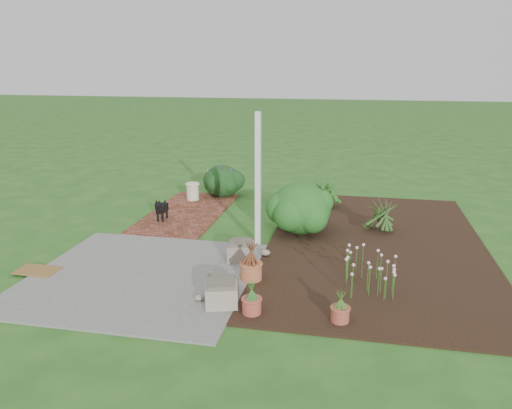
% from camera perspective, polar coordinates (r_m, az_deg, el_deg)
% --- Properties ---
extents(ground, '(80.00, 80.00, 0.00)m').
position_cam_1_polar(ground, '(9.49, -1.68, -4.65)').
color(ground, '#25591C').
rests_on(ground, ground).
extents(concrete_patio, '(3.50, 3.50, 0.04)m').
position_cam_1_polar(concrete_patio, '(8.33, -12.98, -7.94)').
color(concrete_patio, slate).
rests_on(concrete_patio, ground).
extents(brick_path, '(1.60, 3.50, 0.04)m').
position_cam_1_polar(brick_path, '(11.54, -7.92, -0.93)').
color(brick_path, '#5B2F1C').
rests_on(brick_path, ground).
extents(garden_bed, '(4.00, 7.00, 0.03)m').
position_cam_1_polar(garden_bed, '(9.74, 13.54, -4.47)').
color(garden_bed, black).
rests_on(garden_bed, ground).
extents(veranda_post, '(0.10, 0.10, 2.50)m').
position_cam_1_polar(veranda_post, '(9.16, 0.24, 2.77)').
color(veranda_post, white).
rests_on(veranda_post, ground).
extents(stone_trough_near, '(0.55, 0.55, 0.30)m').
position_cam_1_polar(stone_trough_near, '(7.15, -3.98, -10.22)').
color(stone_trough_near, gray).
rests_on(stone_trough_near, concrete_patio).
extents(stone_trough_mid, '(0.47, 0.47, 0.27)m').
position_cam_1_polar(stone_trough_mid, '(7.29, -3.75, -9.74)').
color(stone_trough_mid, '#716155').
rests_on(stone_trough_mid, concrete_patio).
extents(stone_trough_far, '(0.48, 0.48, 0.29)m').
position_cam_1_polar(stone_trough_far, '(8.66, -1.73, -5.40)').
color(stone_trough_far, '#706455').
rests_on(stone_trough_far, concrete_patio).
extents(coir_doormat, '(0.68, 0.45, 0.02)m').
position_cam_1_polar(coir_doormat, '(8.99, -23.71, -6.91)').
color(coir_doormat, olive).
rests_on(coir_doormat, concrete_patio).
extents(black_dog, '(0.17, 0.54, 0.46)m').
position_cam_1_polar(black_dog, '(10.92, -10.77, -0.40)').
color(black_dog, black).
rests_on(black_dog, brick_path).
extents(cream_ceramic_urn, '(0.39, 0.39, 0.41)m').
position_cam_1_polar(cream_ceramic_urn, '(12.49, -7.24, 1.46)').
color(cream_ceramic_urn, beige).
rests_on(cream_ceramic_urn, brick_path).
extents(evergreen_shrub, '(1.38, 1.38, 1.03)m').
position_cam_1_polar(evergreen_shrub, '(10.04, 5.11, -0.26)').
color(evergreen_shrub, '#133B0E').
rests_on(evergreen_shrub, garden_bed).
extents(agapanthus_clump_back, '(1.16, 1.16, 0.81)m').
position_cam_1_polar(agapanthus_clump_back, '(10.36, 14.11, -0.81)').
color(agapanthus_clump_back, '#113615').
rests_on(agapanthus_clump_back, garden_bed).
extents(agapanthus_clump_front, '(1.02, 1.02, 0.84)m').
position_cam_1_polar(agapanthus_clump_front, '(11.87, 8.01, 1.70)').
color(agapanthus_clump_front, '#0F3710').
rests_on(agapanthus_clump_front, garden_bed).
extents(pink_flower_patch, '(1.01, 1.01, 0.57)m').
position_cam_1_polar(pink_flower_patch, '(7.72, 12.78, -7.48)').
color(pink_flower_patch, '#113D0F').
rests_on(pink_flower_patch, garden_bed).
extents(terracotta_pot_bronze, '(0.43, 0.43, 0.27)m').
position_cam_1_polar(terracotta_pot_bronze, '(7.93, -0.56, -7.61)').
color(terracotta_pot_bronze, '#B5653D').
rests_on(terracotta_pot_bronze, garden_bed).
extents(terracotta_pot_small_left, '(0.30, 0.30, 0.20)m').
position_cam_1_polar(terracotta_pot_small_left, '(6.83, 9.58, -12.25)').
color(terracotta_pot_small_left, '#A84A38').
rests_on(terracotta_pot_small_left, garden_bed).
extents(terracotta_pot_small_right, '(0.32, 0.32, 0.22)m').
position_cam_1_polar(terracotta_pot_small_right, '(6.93, -0.50, -11.47)').
color(terracotta_pot_small_right, '#AC483A').
rests_on(terracotta_pot_small_right, garden_bed).
extents(purple_flowering_bush, '(0.98, 0.98, 0.83)m').
position_cam_1_polar(purple_flowering_bush, '(12.86, -3.87, 2.76)').
color(purple_flowering_bush, black).
rests_on(purple_flowering_bush, ground).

